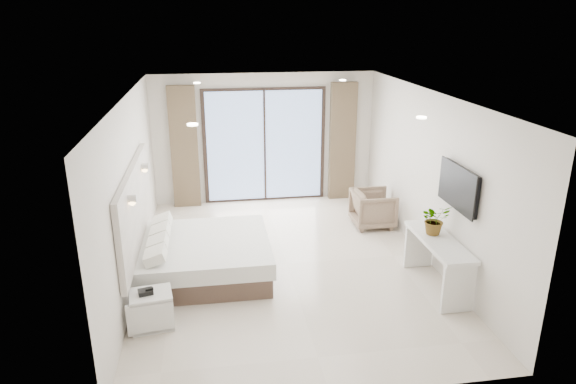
% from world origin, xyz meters
% --- Properties ---
extents(ground, '(6.20, 6.20, 0.00)m').
position_xyz_m(ground, '(0.00, 0.00, 0.00)').
color(ground, beige).
rests_on(ground, ground).
extents(room_shell, '(4.62, 6.22, 2.72)m').
position_xyz_m(room_shell, '(-0.20, 0.71, 1.58)').
color(room_shell, silver).
rests_on(room_shell, ground).
extents(bed, '(1.98, 1.88, 0.69)m').
position_xyz_m(bed, '(-1.32, -0.14, 0.29)').
color(bed, brown).
rests_on(bed, ground).
extents(nightstand, '(0.58, 0.50, 0.47)m').
position_xyz_m(nightstand, '(-1.96, -1.46, 0.24)').
color(nightstand, silver).
rests_on(nightstand, ground).
extents(phone, '(0.21, 0.18, 0.06)m').
position_xyz_m(phone, '(-2.02, -1.47, 0.51)').
color(phone, black).
rests_on(phone, nightstand).
extents(console_desk, '(0.47, 1.50, 0.77)m').
position_xyz_m(console_desk, '(2.04, -1.09, 0.56)').
color(console_desk, silver).
rests_on(console_desk, ground).
extents(plant, '(0.46, 0.50, 0.35)m').
position_xyz_m(plant, '(2.04, -0.87, 0.95)').
color(plant, '#33662D').
rests_on(plant, console_desk).
extents(armchair, '(0.69, 0.74, 0.76)m').
position_xyz_m(armchair, '(1.85, 1.32, 0.38)').
color(armchair, '#846A56').
rests_on(armchair, ground).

